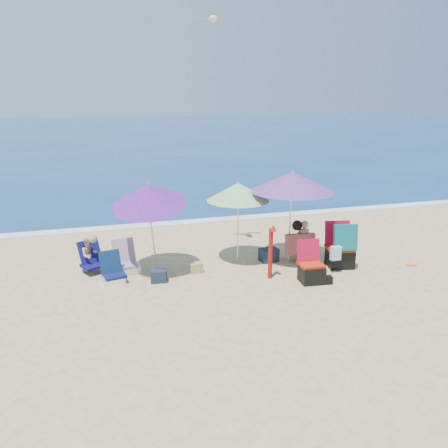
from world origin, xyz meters
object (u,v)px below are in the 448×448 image
object	(u,v)px
umbrella_striped	(238,192)
umbrella_blue	(149,195)
chair_navy	(112,274)
chair_rainbow	(126,263)
furled_umbrella	(271,249)
person_center	(301,242)
camp_chair_right	(340,251)
person_left	(90,254)
camp_chair_left	(311,270)
seagull	(213,19)
umbrella_turquoise	(292,182)

from	to	relation	value
umbrella_striped	umbrella_blue	bearing A→B (deg)	-175.11
chair_navy	chair_rainbow	xyz separation A→B (m)	(0.34, 0.54, 0.02)
furled_umbrella	person_center	bearing A→B (deg)	35.01
camp_chair_right	person_center	distance (m)	0.94
person_left	camp_chair_left	bearing A→B (deg)	-22.72
furled_umbrella	seagull	xyz separation A→B (m)	(-0.82, 1.78, 4.84)
umbrella_turquoise	seagull	size ratio (longest dim) A/B	2.68
furled_umbrella	camp_chair_left	bearing A→B (deg)	-27.16
person_center	umbrella_blue	bearing A→B (deg)	176.09
umbrella_turquoise	chair_navy	distance (m)	4.57
chair_navy	person_center	bearing A→B (deg)	-0.07
seagull	furled_umbrella	bearing A→B (deg)	-65.40
camp_chair_right	seagull	xyz separation A→B (m)	(-2.65, 1.59, 5.13)
umbrella_turquoise	furled_umbrella	world-z (taller)	umbrella_turquoise
furled_umbrella	umbrella_striped	bearing A→B (deg)	107.58
camp_chair_right	furled_umbrella	bearing A→B (deg)	-174.07
camp_chair_right	person_center	xyz separation A→B (m)	(-0.73, 0.58, 0.11)
seagull	chair_rainbow	bearing A→B (deg)	-168.28
chair_rainbow	seagull	xyz separation A→B (m)	(2.22, 0.46, 5.34)
chair_navy	camp_chair_left	size ratio (longest dim) A/B	0.72
umbrella_blue	camp_chair_left	bearing A→B (deg)	-23.47
camp_chair_left	seagull	bearing A→B (deg)	126.24
umbrella_turquoise	camp_chair_right	bearing A→B (deg)	-32.40
umbrella_turquoise	camp_chair_left	bearing A→B (deg)	-91.48
camp_chair_right	umbrella_striped	bearing A→B (deg)	155.56
person_center	seagull	distance (m)	5.47
camp_chair_left	person_left	world-z (taller)	person_left
umbrella_striped	chair_navy	xyz separation A→B (m)	(-3.00, -0.42, -1.57)
umbrella_turquoise	seagull	distance (m)	4.02
umbrella_striped	camp_chair_right	bearing A→B (deg)	-24.44
camp_chair_left	person_left	distance (m)	5.01
camp_chair_left	person_left	xyz separation A→B (m)	(-4.62, 1.93, 0.15)
chair_navy	chair_rainbow	distance (m)	0.64
furled_umbrella	chair_navy	world-z (taller)	furled_umbrella
furled_umbrella	person_left	distance (m)	4.13
camp_chair_right	chair_navy	bearing A→B (deg)	173.58
umbrella_turquoise	umbrella_striped	bearing A→B (deg)	163.25
camp_chair_left	person_left	bearing A→B (deg)	157.28
umbrella_striped	furled_umbrella	world-z (taller)	umbrella_striped
chair_rainbow	camp_chair_left	bearing A→B (deg)	-24.26
seagull	person_left	bearing A→B (deg)	-175.25
umbrella_blue	furled_umbrella	size ratio (longest dim) A/B	1.76
umbrella_blue	seagull	xyz separation A→B (m)	(1.67, 0.76, 3.70)
chair_rainbow	person_left	xyz separation A→B (m)	(-0.79, 0.21, 0.22)
umbrella_striped	camp_chair_right	size ratio (longest dim) A/B	1.80
umbrella_turquoise	chair_rainbow	size ratio (longest dim) A/B	3.15
chair_navy	person_center	world-z (taller)	person_center
camp_chair_left	person_center	xyz separation A→B (m)	(0.32, 1.17, 0.24)
person_left	chair_rainbow	bearing A→B (deg)	-14.87
umbrella_blue	person_left	size ratio (longest dim) A/B	2.46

